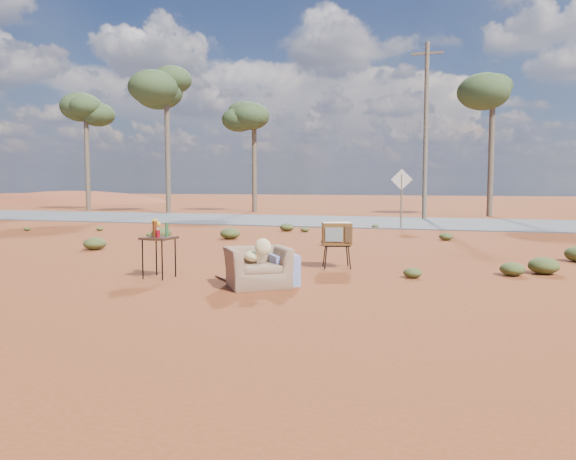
# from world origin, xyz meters

# --- Properties ---
(ground) EXTENTS (140.00, 140.00, 0.00)m
(ground) POSITION_xyz_m (0.00, 0.00, 0.00)
(ground) COLOR maroon
(ground) RESTS_ON ground
(highway) EXTENTS (140.00, 7.00, 0.04)m
(highway) POSITION_xyz_m (0.00, 15.00, 0.02)
(highway) COLOR #565659
(highway) RESTS_ON ground
(dirt_mound) EXTENTS (26.00, 18.00, 2.00)m
(dirt_mound) POSITION_xyz_m (-30.00, 34.00, 0.00)
(dirt_mound) COLOR #9B4425
(dirt_mound) RESTS_ON ground
(armchair) EXTENTS (1.26, 1.25, 0.86)m
(armchair) POSITION_xyz_m (0.53, -0.50, 0.40)
(armchair) COLOR brown
(armchair) RESTS_ON ground
(tv_unit) EXTENTS (0.67, 0.60, 0.90)m
(tv_unit) POSITION_xyz_m (1.27, 1.77, 0.67)
(tv_unit) COLOR black
(tv_unit) RESTS_ON ground
(side_table) EXTENTS (0.55, 0.55, 1.02)m
(side_table) POSITION_xyz_m (-1.51, -0.24, 0.75)
(side_table) COLOR #321C12
(side_table) RESTS_ON ground
(rusty_bar) EXTENTS (0.91, 0.95, 0.03)m
(rusty_bar) POSITION_xyz_m (-0.13, -0.36, 0.02)
(rusty_bar) COLOR #512515
(rusty_bar) RESTS_ON ground
(road_sign) EXTENTS (0.78, 0.06, 2.19)m
(road_sign) POSITION_xyz_m (1.50, 12.00, 1.50)
(road_sign) COLOR brown
(road_sign) RESTS_ON ground
(eucalyptus_far_left) EXTENTS (3.20, 3.20, 7.10)m
(eucalyptus_far_left) POSITION_xyz_m (-18.00, 20.00, 5.94)
(eucalyptus_far_left) COLOR brown
(eucalyptus_far_left) RESTS_ON ground
(eucalyptus_left) EXTENTS (3.20, 3.20, 8.10)m
(eucalyptus_left) POSITION_xyz_m (-12.00, 19.00, 6.92)
(eucalyptus_left) COLOR brown
(eucalyptus_left) RESTS_ON ground
(eucalyptus_near_left) EXTENTS (3.20, 3.20, 6.60)m
(eucalyptus_near_left) POSITION_xyz_m (-8.00, 22.00, 5.45)
(eucalyptus_near_left) COLOR brown
(eucalyptus_near_left) RESTS_ON ground
(eucalyptus_center) EXTENTS (3.20, 3.20, 7.60)m
(eucalyptus_center) POSITION_xyz_m (5.00, 21.00, 6.43)
(eucalyptus_center) COLOR brown
(eucalyptus_center) RESTS_ON ground
(utility_pole_center) EXTENTS (1.40, 0.20, 8.00)m
(utility_pole_center) POSITION_xyz_m (2.00, 17.50, 4.15)
(utility_pole_center) COLOR brown
(utility_pole_center) RESTS_ON ground
(scrub_patch) EXTENTS (17.49, 8.07, 0.33)m
(scrub_patch) POSITION_xyz_m (-0.82, 4.41, 0.14)
(scrub_patch) COLOR #495625
(scrub_patch) RESTS_ON ground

